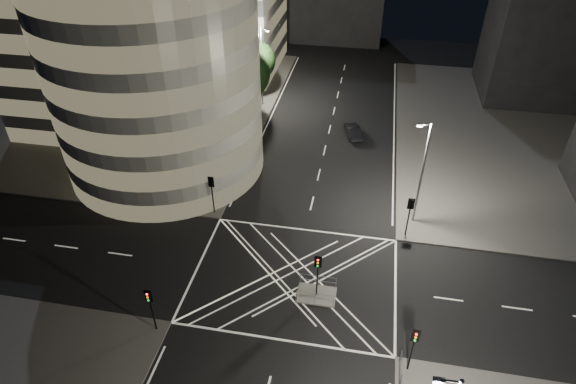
% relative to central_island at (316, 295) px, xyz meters
% --- Properties ---
extents(ground, '(120.00, 120.00, 0.00)m').
position_rel_central_island_xyz_m(ground, '(-2.00, 1.50, -0.07)').
color(ground, black).
rests_on(ground, ground).
extents(sidewalk_far_left, '(42.00, 42.00, 0.15)m').
position_rel_central_island_xyz_m(sidewalk_far_left, '(-31.00, 28.50, 0.00)').
color(sidewalk_far_left, '#54524F').
rests_on(sidewalk_far_left, ground).
extents(central_island, '(3.00, 2.00, 0.15)m').
position_rel_central_island_xyz_m(central_island, '(0.00, 0.00, 0.00)').
color(central_island, slate).
rests_on(central_island, ground).
extents(office_tower_curved, '(30.00, 29.00, 27.20)m').
position_rel_central_island_xyz_m(office_tower_curved, '(-22.74, 20.24, 12.58)').
color(office_tower_curved, gray).
rests_on(office_tower_curved, sidewalk_far_left).
extents(building_right_far, '(14.00, 12.00, 15.00)m').
position_rel_central_island_xyz_m(building_right_far, '(24.00, 41.50, 7.58)').
color(building_right_far, black).
rests_on(building_right_far, sidewalk_far_right).
extents(tree_a, '(4.60, 4.60, 7.09)m').
position_rel_central_island_xyz_m(tree_a, '(-12.50, 10.50, 4.51)').
color(tree_a, black).
rests_on(tree_a, sidewalk_far_left).
extents(tree_b, '(4.06, 4.06, 6.65)m').
position_rel_central_island_xyz_m(tree_b, '(-12.50, 16.50, 4.38)').
color(tree_b, black).
rests_on(tree_b, sidewalk_far_left).
extents(tree_c, '(4.10, 4.10, 6.62)m').
position_rel_central_island_xyz_m(tree_c, '(-12.50, 22.50, 4.32)').
color(tree_c, black).
rests_on(tree_c, sidewalk_far_left).
extents(tree_d, '(5.54, 5.54, 8.71)m').
position_rel_central_island_xyz_m(tree_d, '(-12.50, 28.50, 5.59)').
color(tree_d, black).
rests_on(tree_d, sidewalk_far_left).
extents(tree_e, '(4.30, 4.30, 7.21)m').
position_rel_central_island_xyz_m(tree_e, '(-12.50, 34.50, 4.80)').
color(tree_e, black).
rests_on(tree_e, sidewalk_far_left).
extents(traffic_signal_fl, '(0.55, 0.22, 4.00)m').
position_rel_central_island_xyz_m(traffic_signal_fl, '(-10.80, 8.30, 2.84)').
color(traffic_signal_fl, black).
rests_on(traffic_signal_fl, sidewalk_far_left).
extents(traffic_signal_nl, '(0.55, 0.22, 4.00)m').
position_rel_central_island_xyz_m(traffic_signal_nl, '(-10.80, -5.30, 2.84)').
color(traffic_signal_nl, black).
rests_on(traffic_signal_nl, sidewalk_near_left).
extents(traffic_signal_fr, '(0.55, 0.22, 4.00)m').
position_rel_central_island_xyz_m(traffic_signal_fr, '(6.80, 8.30, 2.84)').
color(traffic_signal_fr, black).
rests_on(traffic_signal_fr, sidewalk_far_right).
extents(traffic_signal_nr, '(0.55, 0.22, 4.00)m').
position_rel_central_island_xyz_m(traffic_signal_nr, '(6.80, -5.30, 2.84)').
color(traffic_signal_nr, black).
rests_on(traffic_signal_nr, sidewalk_near_right).
extents(traffic_signal_island, '(0.55, 0.22, 4.00)m').
position_rel_central_island_xyz_m(traffic_signal_island, '(0.00, 0.00, 2.84)').
color(traffic_signal_island, black).
rests_on(traffic_signal_island, central_island).
extents(street_lamp_left_near, '(1.25, 0.25, 10.00)m').
position_rel_central_island_xyz_m(street_lamp_left_near, '(-11.44, 13.50, 5.47)').
color(street_lamp_left_near, slate).
rests_on(street_lamp_left_near, sidewalk_far_left).
extents(street_lamp_left_far, '(1.25, 0.25, 10.00)m').
position_rel_central_island_xyz_m(street_lamp_left_far, '(-11.44, 31.50, 5.47)').
color(street_lamp_left_far, slate).
rests_on(street_lamp_left_far, sidewalk_far_left).
extents(street_lamp_right_far, '(1.25, 0.25, 10.00)m').
position_rel_central_island_xyz_m(street_lamp_right_far, '(7.44, 10.50, 5.47)').
color(street_lamp_right_far, slate).
rests_on(street_lamp_right_far, sidewalk_far_right).
extents(railing_island_south, '(2.80, 0.06, 1.10)m').
position_rel_central_island_xyz_m(railing_island_south, '(0.00, -0.90, 0.62)').
color(railing_island_south, slate).
rests_on(railing_island_south, central_island).
extents(railing_island_north, '(2.80, 0.06, 1.10)m').
position_rel_central_island_xyz_m(railing_island_north, '(0.00, 0.90, 0.62)').
color(railing_island_north, slate).
rests_on(railing_island_north, central_island).
extents(sedan, '(2.49, 4.29, 1.34)m').
position_rel_central_island_xyz_m(sedan, '(0.87, 25.36, 0.59)').
color(sedan, black).
rests_on(sedan, ground).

